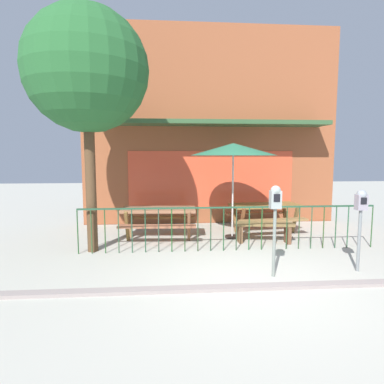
% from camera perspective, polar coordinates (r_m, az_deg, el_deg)
% --- Properties ---
extents(ground, '(40.00, 40.00, 0.00)m').
position_cam_1_polar(ground, '(5.75, 9.93, -14.72)').
color(ground, '#B2B0A4').
extents(pub_storefront, '(7.69, 1.44, 5.90)m').
position_cam_1_polar(pub_storefront, '(10.17, 3.30, 11.28)').
color(pub_storefront, brown).
rests_on(pub_storefront, ground).
extents(patio_fence_front, '(6.48, 0.04, 0.97)m').
position_cam_1_polar(patio_fence_front, '(7.13, 6.68, -5.00)').
color(patio_fence_front, '#224730').
rests_on(patio_fence_front, ground).
extents(picnic_table_left, '(1.88, 1.47, 0.79)m').
position_cam_1_polar(picnic_table_left, '(8.10, -5.81, -3.96)').
color(picnic_table_left, '#8F5D41').
rests_on(picnic_table_left, ground).
extents(picnic_table_right, '(1.94, 1.56, 0.79)m').
position_cam_1_polar(picnic_table_right, '(8.97, 12.57, -3.08)').
color(picnic_table_right, olive).
rests_on(picnic_table_right, ground).
extents(patio_umbrella, '(2.12, 2.12, 2.37)m').
position_cam_1_polar(patio_umbrella, '(8.11, 7.23, 7.32)').
color(patio_umbrella, black).
rests_on(patio_umbrella, ground).
extents(patio_bench, '(1.43, 0.52, 0.48)m').
position_cam_1_polar(patio_bench, '(7.95, 12.42, -6.19)').
color(patio_bench, brown).
rests_on(patio_bench, ground).
extents(parking_meter_near, '(0.18, 0.17, 1.57)m').
position_cam_1_polar(parking_meter_near, '(5.64, 14.33, -2.51)').
color(parking_meter_near, slate).
rests_on(parking_meter_near, ground).
extents(parking_meter_far, '(0.18, 0.17, 1.47)m').
position_cam_1_polar(parking_meter_far, '(6.45, 27.40, -2.59)').
color(parking_meter_far, slate).
rests_on(parking_meter_far, ground).
extents(street_tree, '(2.53, 2.53, 5.06)m').
position_cam_1_polar(street_tree, '(7.43, -17.87, 19.44)').
color(street_tree, '#503722').
rests_on(street_tree, ground).
extents(curb_edge, '(10.76, 0.20, 0.11)m').
position_cam_1_polar(curb_edge, '(5.39, 11.05, -16.23)').
color(curb_edge, gray).
rests_on(curb_edge, ground).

